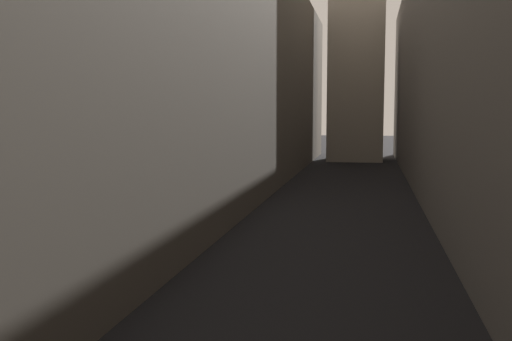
# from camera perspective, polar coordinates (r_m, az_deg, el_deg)

# --- Properties ---
(ground_plane) EXTENTS (264.00, 264.00, 0.00)m
(ground_plane) POSITION_cam_1_polar(r_m,az_deg,el_deg) (36.45, 7.76, -4.57)
(ground_plane) COLOR black
(building_block_left) EXTENTS (13.36, 108.00, 19.90)m
(building_block_left) POSITION_cam_1_polar(r_m,az_deg,el_deg) (40.54, -9.62, 10.55)
(building_block_left) COLOR #60594F
(building_block_left) RESTS_ON ground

